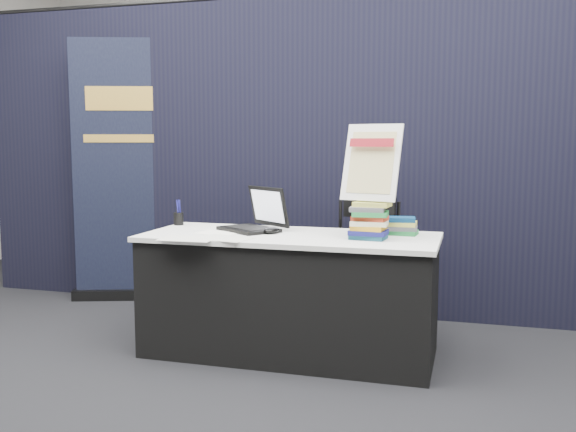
{
  "coord_description": "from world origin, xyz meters",
  "views": [
    {
      "loc": [
        1.08,
        -3.19,
        1.32
      ],
      "look_at": [
        -0.01,
        0.55,
        0.86
      ],
      "focal_mm": 40.0,
      "sensor_mm": 36.0,
      "label": 1
    }
  ],
  "objects_px": {
    "book_stack_tall": "(370,221)",
    "pullup_banner": "(126,186)",
    "book_stack_short": "(400,226)",
    "stacking_chair": "(365,259)",
    "display_table": "(290,294)",
    "info_sign": "(371,163)",
    "laptop": "(251,220)"
  },
  "relations": [
    {
      "from": "book_stack_tall",
      "to": "pullup_banner",
      "type": "height_order",
      "value": "pullup_banner"
    },
    {
      "from": "book_stack_short",
      "to": "stacking_chair",
      "type": "xyz_separation_m",
      "value": [
        -0.27,
        0.32,
        -0.28
      ]
    },
    {
      "from": "display_table",
      "to": "info_sign",
      "type": "xyz_separation_m",
      "value": [
        0.5,
        -0.01,
        0.82
      ]
    },
    {
      "from": "book_stack_short",
      "to": "stacking_chair",
      "type": "distance_m",
      "value": 0.5
    },
    {
      "from": "display_table",
      "to": "info_sign",
      "type": "distance_m",
      "value": 0.96
    },
    {
      "from": "laptop",
      "to": "pullup_banner",
      "type": "distance_m",
      "value": 1.61
    },
    {
      "from": "info_sign",
      "to": "pullup_banner",
      "type": "xyz_separation_m",
      "value": [
        -2.18,
        0.96,
        -0.24
      ]
    },
    {
      "from": "book_stack_tall",
      "to": "book_stack_short",
      "type": "bearing_deg",
      "value": 58.63
    },
    {
      "from": "book_stack_tall",
      "to": "pullup_banner",
      "type": "distance_m",
      "value": 2.39
    },
    {
      "from": "laptop",
      "to": "book_stack_tall",
      "type": "height_order",
      "value": "laptop"
    },
    {
      "from": "display_table",
      "to": "stacking_chair",
      "type": "distance_m",
      "value": 0.66
    },
    {
      "from": "info_sign",
      "to": "pullup_banner",
      "type": "height_order",
      "value": "pullup_banner"
    },
    {
      "from": "info_sign",
      "to": "stacking_chair",
      "type": "distance_m",
      "value": 0.86
    },
    {
      "from": "book_stack_tall",
      "to": "book_stack_short",
      "type": "relative_size",
      "value": 1.15
    },
    {
      "from": "laptop",
      "to": "pullup_banner",
      "type": "height_order",
      "value": "pullup_banner"
    },
    {
      "from": "pullup_banner",
      "to": "book_stack_tall",
      "type": "bearing_deg",
      "value": -43.52
    },
    {
      "from": "display_table",
      "to": "laptop",
      "type": "distance_m",
      "value": 0.54
    },
    {
      "from": "pullup_banner",
      "to": "stacking_chair",
      "type": "distance_m",
      "value": 2.14
    },
    {
      "from": "display_table",
      "to": "book_stack_short",
      "type": "height_order",
      "value": "book_stack_short"
    },
    {
      "from": "book_stack_short",
      "to": "pullup_banner",
      "type": "height_order",
      "value": "pullup_banner"
    },
    {
      "from": "book_stack_tall",
      "to": "info_sign",
      "type": "distance_m",
      "value": 0.33
    },
    {
      "from": "laptop",
      "to": "book_stack_short",
      "type": "height_order",
      "value": "laptop"
    },
    {
      "from": "display_table",
      "to": "pullup_banner",
      "type": "height_order",
      "value": "pullup_banner"
    },
    {
      "from": "display_table",
      "to": "stacking_chair",
      "type": "bearing_deg",
      "value": 54.08
    },
    {
      "from": "laptop",
      "to": "stacking_chair",
      "type": "relative_size",
      "value": 0.5
    },
    {
      "from": "book_stack_short",
      "to": "pullup_banner",
      "type": "bearing_deg",
      "value": 162.29
    },
    {
      "from": "display_table",
      "to": "book_stack_short",
      "type": "bearing_deg",
      "value": 17.5
    },
    {
      "from": "info_sign",
      "to": "laptop",
      "type": "bearing_deg",
      "value": -175.18
    },
    {
      "from": "pullup_banner",
      "to": "stacking_chair",
      "type": "bearing_deg",
      "value": -30.73
    },
    {
      "from": "display_table",
      "to": "book_stack_short",
      "type": "distance_m",
      "value": 0.8
    },
    {
      "from": "book_stack_short",
      "to": "stacking_chair",
      "type": "height_order",
      "value": "stacking_chair"
    },
    {
      "from": "book_stack_short",
      "to": "pullup_banner",
      "type": "distance_m",
      "value": 2.45
    }
  ]
}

